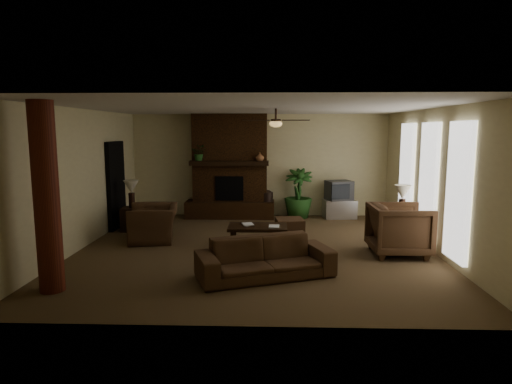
{
  "coord_description": "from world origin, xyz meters",
  "views": [
    {
      "loc": [
        0.29,
        -8.51,
        2.39
      ],
      "look_at": [
        0.0,
        0.4,
        1.1
      ],
      "focal_mm": 30.47,
      "sensor_mm": 36.0,
      "label": 1
    }
  ],
  "objects_px": {
    "lamp_right": "(402,194)",
    "floor_vase": "(267,202)",
    "armchair_right": "(399,227)",
    "side_table_right": "(401,227)",
    "armchair_left": "(154,217)",
    "ottoman": "(290,227)",
    "floor_plant": "(298,204)",
    "tv_stand": "(339,209)",
    "coffee_table": "(258,228)",
    "side_table_left": "(133,219)",
    "lamp_left": "(131,189)",
    "log_column": "(46,198)",
    "sofa": "(265,251)"
  },
  "relations": [
    {
      "from": "ottoman",
      "to": "lamp_right",
      "type": "height_order",
      "value": "lamp_right"
    },
    {
      "from": "armchair_right",
      "to": "floor_vase",
      "type": "xyz_separation_m",
      "value": [
        -2.56,
        3.47,
        -0.11
      ]
    },
    {
      "from": "floor_vase",
      "to": "side_table_right",
      "type": "relative_size",
      "value": 1.4
    },
    {
      "from": "armchair_left",
      "to": "ottoman",
      "type": "bearing_deg",
      "value": 87.43
    },
    {
      "from": "floor_plant",
      "to": "side_table_left",
      "type": "distance_m",
      "value": 4.35
    },
    {
      "from": "armchair_left",
      "to": "tv_stand",
      "type": "distance_m",
      "value": 5.08
    },
    {
      "from": "log_column",
      "to": "armchair_right",
      "type": "bearing_deg",
      "value": 20.0
    },
    {
      "from": "log_column",
      "to": "floor_vase",
      "type": "relative_size",
      "value": 3.64
    },
    {
      "from": "lamp_left",
      "to": "lamp_right",
      "type": "xyz_separation_m",
      "value": [
        6.14,
        -0.69,
        0.0
      ]
    },
    {
      "from": "coffee_table",
      "to": "side_table_left",
      "type": "bearing_deg",
      "value": 156.33
    },
    {
      "from": "tv_stand",
      "to": "floor_vase",
      "type": "xyz_separation_m",
      "value": [
        -1.98,
        -0.0,
        0.18
      ]
    },
    {
      "from": "lamp_right",
      "to": "floor_vase",
      "type": "bearing_deg",
      "value": 142.0
    },
    {
      "from": "floor_vase",
      "to": "side_table_right",
      "type": "bearing_deg",
      "value": -38.03
    },
    {
      "from": "sofa",
      "to": "lamp_right",
      "type": "bearing_deg",
      "value": 20.63
    },
    {
      "from": "coffee_table",
      "to": "floor_plant",
      "type": "distance_m",
      "value": 3.12
    },
    {
      "from": "ottoman",
      "to": "lamp_left",
      "type": "bearing_deg",
      "value": 172.76
    },
    {
      "from": "lamp_right",
      "to": "armchair_left",
      "type": "bearing_deg",
      "value": -177.53
    },
    {
      "from": "armchair_left",
      "to": "lamp_right",
      "type": "bearing_deg",
      "value": 81.22
    },
    {
      "from": "floor_plant",
      "to": "side_table_left",
      "type": "relative_size",
      "value": 2.43
    },
    {
      "from": "log_column",
      "to": "floor_vase",
      "type": "xyz_separation_m",
      "value": [
        3.15,
        5.55,
        -0.97
      ]
    },
    {
      "from": "side_table_left",
      "to": "ottoman",
      "type": "bearing_deg",
      "value": -7.01
    },
    {
      "from": "tv_stand",
      "to": "side_table_left",
      "type": "distance_m",
      "value": 5.41
    },
    {
      "from": "coffee_table",
      "to": "floor_plant",
      "type": "xyz_separation_m",
      "value": [
        1.02,
        2.95,
        0.0
      ]
    },
    {
      "from": "ottoman",
      "to": "floor_vase",
      "type": "relative_size",
      "value": 0.78
    },
    {
      "from": "armchair_right",
      "to": "floor_vase",
      "type": "distance_m",
      "value": 4.31
    },
    {
      "from": "log_column",
      "to": "ottoman",
      "type": "xyz_separation_m",
      "value": [
        3.69,
        3.47,
        -1.2
      ]
    },
    {
      "from": "side_table_left",
      "to": "sofa",
      "type": "bearing_deg",
      "value": -45.09
    },
    {
      "from": "ottoman",
      "to": "floor_plant",
      "type": "distance_m",
      "value": 2.11
    },
    {
      "from": "log_column",
      "to": "floor_vase",
      "type": "bearing_deg",
      "value": 60.4
    },
    {
      "from": "side_table_left",
      "to": "lamp_right",
      "type": "bearing_deg",
      "value": -6.3
    },
    {
      "from": "side_table_left",
      "to": "lamp_left",
      "type": "xyz_separation_m",
      "value": [
        -0.0,
        0.02,
        0.73
      ]
    },
    {
      "from": "armchair_left",
      "to": "coffee_table",
      "type": "distance_m",
      "value": 2.3
    },
    {
      "from": "log_column",
      "to": "lamp_right",
      "type": "relative_size",
      "value": 4.31
    },
    {
      "from": "lamp_left",
      "to": "lamp_right",
      "type": "distance_m",
      "value": 6.17
    },
    {
      "from": "armchair_right",
      "to": "side_table_left",
      "type": "xyz_separation_m",
      "value": [
        -5.75,
        1.84,
        -0.27
      ]
    },
    {
      "from": "side_table_right",
      "to": "lamp_right",
      "type": "bearing_deg",
      "value": 90.0
    },
    {
      "from": "coffee_table",
      "to": "lamp_left",
      "type": "bearing_deg",
      "value": 156.11
    },
    {
      "from": "floor_plant",
      "to": "tv_stand",
      "type": "bearing_deg",
      "value": 0.0
    },
    {
      "from": "armchair_right",
      "to": "side_table_right",
      "type": "height_order",
      "value": "armchair_right"
    },
    {
      "from": "lamp_right",
      "to": "sofa",
      "type": "bearing_deg",
      "value": -139.2
    },
    {
      "from": "side_table_left",
      "to": "armchair_left",
      "type": "bearing_deg",
      "value": -50.05
    },
    {
      "from": "coffee_table",
      "to": "lamp_left",
      "type": "relative_size",
      "value": 1.85
    },
    {
      "from": "side_table_right",
      "to": "floor_plant",
      "type": "bearing_deg",
      "value": 132.25
    },
    {
      "from": "lamp_left",
      "to": "side_table_right",
      "type": "bearing_deg",
      "value": -6.46
    },
    {
      "from": "log_column",
      "to": "side_table_left",
      "type": "relative_size",
      "value": 5.09
    },
    {
      "from": "side_table_right",
      "to": "tv_stand",
      "type": "bearing_deg",
      "value": 112.85
    },
    {
      "from": "armchair_right",
      "to": "side_table_left",
      "type": "bearing_deg",
      "value": 71.61
    },
    {
      "from": "tv_stand",
      "to": "floor_plant",
      "type": "distance_m",
      "value": 1.13
    },
    {
      "from": "lamp_left",
      "to": "side_table_right",
      "type": "xyz_separation_m",
      "value": [
        6.14,
        -0.69,
        -0.73
      ]
    },
    {
      "from": "log_column",
      "to": "lamp_right",
      "type": "bearing_deg",
      "value": 28.03
    }
  ]
}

